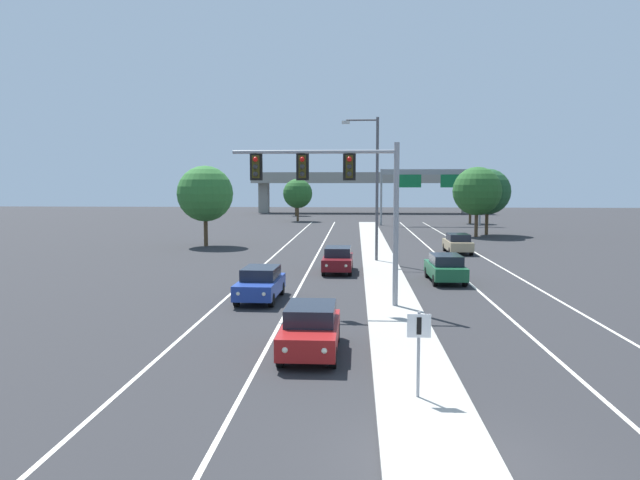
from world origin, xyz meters
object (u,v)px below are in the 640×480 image
Objects in this scene: overhead_signal_mast at (339,186)px; tree_far_right_c at (487,192)px; car_receding_tan at (458,243)px; tree_far_left_c at (298,194)px; tree_far_right_b at (477,191)px; car_oncoming_red at (311,329)px; car_oncoming_darkred at (338,259)px; median_sign_post at (419,342)px; tree_far_right_a at (471,198)px; car_receding_green at (445,268)px; car_oncoming_blue at (260,283)px; tree_far_left_b at (205,194)px; street_lamp_median at (374,180)px; highway_sign_gantry at (431,179)px; tree_far_left_a at (296,198)px.

overhead_signal_mast reaches higher than tree_far_right_c.
tree_far_left_c is (-16.71, 40.03, 3.27)m from car_receding_tan.
tree_far_right_b is at bearing 73.66° from car_receding_tan.
car_oncoming_darkred is (0.37, 18.10, 0.00)m from car_oncoming_red.
overhead_signal_mast is 42.21m from tree_far_right_c.
median_sign_post is 71.08m from tree_far_right_a.
median_sign_post is at bearing -100.41° from car_receding_green.
tree_far_right_c is (12.65, 50.99, 3.10)m from median_sign_post.
overhead_signal_mast reaches higher than car_receding_tan.
tree_far_right_c is at bearing 63.63° from car_oncoming_blue.
tree_far_right_a is at bearing 78.32° from median_sign_post.
car_oncoming_blue is 1.00× the size of car_oncoming_darkred.
median_sign_post reaches higher than car_oncoming_red.
tree_far_left_b is 36.13m from tree_far_left_c.
car_oncoming_red is 46.54m from tree_far_right_b.
car_oncoming_red is 18.11m from car_oncoming_darkred.
car_receding_green is 0.72× the size of tree_far_left_c.
street_lamp_median is at bearing -118.72° from tree_far_right_c.
tree_far_left_c is 32.63m from tree_far_right_b.
car_oncoming_darkred is (3.43, 9.31, 0.00)m from car_oncoming_blue.
tree_far_right_c reaches higher than car_receding_green.
tree_far_left_b is 1.14× the size of tree_far_left_c.
highway_sign_gantry reaches higher than car_receding_tan.
street_lamp_median is 2.22× the size of car_receding_green.
tree_far_left_c is at bearing 130.45° from tree_far_right_b.
tree_far_left_c is (-9.80, 46.02, -1.70)m from street_lamp_median.
tree_far_left_b is (-14.57, 10.22, -1.13)m from street_lamp_median.
tree_far_left_a is at bearing 86.61° from tree_far_left_b.
overhead_signal_mast reaches higher than tree_far_left_a.
street_lamp_median is at bearing -139.08° from car_receding_tan.
tree_far_left_b is at bearing -93.39° from tree_far_left_a.
tree_far_left_c is (-24.51, 3.74, 0.51)m from tree_far_right_a.
tree_far_left_b is 1.30× the size of tree_far_right_a.
car_oncoming_red is at bearing -107.71° from tree_far_right_b.
car_receding_green is at bearing 65.95° from car_oncoming_red.
car_oncoming_red is 84.56m from tree_far_left_a.
tree_far_right_b reaches higher than tree_far_left_c.
street_lamp_median is 23.66m from car_oncoming_red.
tree_far_right_a is at bearing -35.61° from tree_far_left_a.
car_oncoming_red is at bearing -104.97° from tree_far_right_a.
car_oncoming_red and car_receding_tan have the same top height.
car_receding_green is at bearing -45.14° from tree_far_left_b.
highway_sign_gantry is 1.82× the size of tree_far_right_b.
tree_far_right_b is at bearing -60.11° from tree_far_left_a.
overhead_signal_mast is 23.97m from car_receding_tan.
tree_far_left_a is (-11.89, 88.39, 1.54)m from median_sign_post.
car_oncoming_darkred is 14.28m from car_receding_tan.
tree_far_left_c is at bearing 97.18° from overhead_signal_mast.
tree_far_right_a is at bearing 70.82° from street_lamp_median.
tree_far_left_b reaches higher than car_oncoming_darkred.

